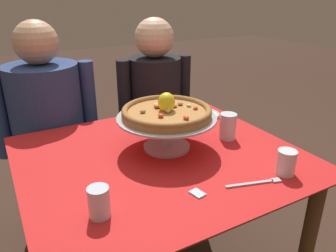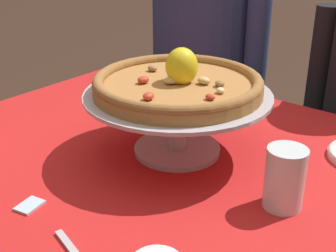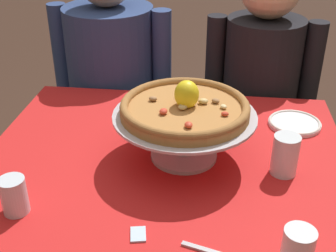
# 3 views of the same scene
# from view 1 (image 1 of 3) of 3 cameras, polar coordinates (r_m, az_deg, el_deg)

# --- Properties ---
(dining_table) EXTENTS (1.10, 0.99, 0.73)m
(dining_table) POSITION_cam_1_polar(r_m,az_deg,el_deg) (1.40, -1.34, -8.91)
(dining_table) COLOR brown
(dining_table) RESTS_ON ground
(pizza_stand) EXTENTS (0.41, 0.41, 0.14)m
(pizza_stand) POSITION_cam_1_polar(r_m,az_deg,el_deg) (1.36, -0.24, 0.05)
(pizza_stand) COLOR #B7B7C1
(pizza_stand) RESTS_ON dining_table
(pizza) EXTENTS (0.37, 0.37, 0.10)m
(pizza) POSITION_cam_1_polar(r_m,az_deg,el_deg) (1.33, -0.24, 2.58)
(pizza) COLOR #AD753D
(pizza) RESTS_ON pizza_stand
(water_glass_front_left) EXTENTS (0.07, 0.07, 0.10)m
(water_glass_front_left) POSITION_cam_1_polar(r_m,az_deg,el_deg) (1.01, -11.95, -13.16)
(water_glass_front_left) COLOR silver
(water_glass_front_left) RESTS_ON dining_table
(water_glass_front_right) EXTENTS (0.07, 0.07, 0.09)m
(water_glass_front_right) POSITION_cam_1_polar(r_m,az_deg,el_deg) (1.27, 19.93, -6.17)
(water_glass_front_right) COLOR white
(water_glass_front_right) RESTS_ON dining_table
(water_glass_side_right) EXTENTS (0.07, 0.07, 0.12)m
(water_glass_side_right) POSITION_cam_1_polar(r_m,az_deg,el_deg) (1.49, 10.40, -0.34)
(water_glass_side_right) COLOR silver
(water_glass_side_right) RESTS_ON dining_table
(side_plate) EXTENTS (0.18, 0.18, 0.02)m
(side_plate) POSITION_cam_1_polar(r_m,az_deg,el_deg) (1.76, 6.19, 2.03)
(side_plate) COLOR white
(side_plate) RESTS_ON dining_table
(dinner_fork) EXTENTS (0.20, 0.07, 0.01)m
(dinner_fork) POSITION_cam_1_polar(r_m,az_deg,el_deg) (1.20, 15.24, -9.57)
(dinner_fork) COLOR #B7B7C1
(dinner_fork) RESTS_ON dining_table
(sugar_packet) EXTENTS (0.05, 0.06, 0.00)m
(sugar_packet) POSITION_cam_1_polar(r_m,az_deg,el_deg) (1.11, 5.18, -11.64)
(sugar_packet) COLOR silver
(sugar_packet) RESTS_ON dining_table
(diner_left) EXTENTS (0.53, 0.41, 1.22)m
(diner_left) POSITION_cam_1_polar(r_m,az_deg,el_deg) (1.91, -19.91, -1.57)
(diner_left) COLOR gray
(diner_left) RESTS_ON ground
(diner_right) EXTENTS (0.47, 0.35, 1.21)m
(diner_right) POSITION_cam_1_polar(r_m,az_deg,el_deg) (2.08, -2.17, 0.95)
(diner_right) COLOR black
(diner_right) RESTS_ON ground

